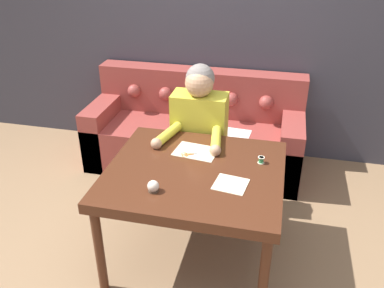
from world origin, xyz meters
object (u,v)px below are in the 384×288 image
at_px(dining_table, 195,179).
at_px(scissors, 190,155).
at_px(person, 199,137).
at_px(pin_cushion, 153,187).
at_px(thread_spool, 261,160).
at_px(couch, 196,133).

xyz_separation_m(dining_table, scissors, (-0.07, 0.18, 0.08)).
relative_size(person, pin_cushion, 17.01).
xyz_separation_m(scissors, thread_spool, (0.48, 0.00, 0.02)).
height_order(dining_table, couch, couch).
relative_size(thread_spool, pin_cushion, 0.63).
xyz_separation_m(person, pin_cushion, (-0.08, -0.92, 0.13)).
bearing_deg(couch, thread_spool, -57.90).
bearing_deg(person, pin_cushion, -94.84).
bearing_deg(couch, pin_cushion, -86.60).
height_order(person, thread_spool, person).
bearing_deg(person, scissors, -85.57).
height_order(couch, pin_cushion, couch).
relative_size(dining_table, person, 0.93).
bearing_deg(pin_cushion, couch, 93.40).
bearing_deg(scissors, pin_cushion, -103.64).
height_order(couch, scissors, couch).
bearing_deg(thread_spool, scissors, -179.79).
xyz_separation_m(couch, person, (0.17, -0.64, 0.31)).
height_order(person, scissors, person).
bearing_deg(scissors, dining_table, -67.67).
distance_m(dining_table, pin_cushion, 0.36).
relative_size(couch, thread_spool, 44.65).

